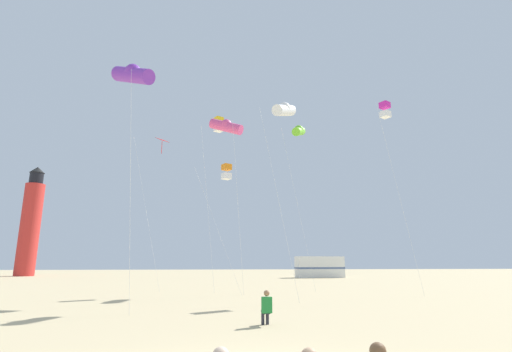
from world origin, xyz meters
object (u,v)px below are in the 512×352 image
at_px(kite_flyer_standing, 266,307).
at_px(kite_box_magenta, 385,110).
at_px(kite_box_orange, 226,172).
at_px(kite_diamond_scarlet, 161,146).
at_px(kite_tube_rainbow, 226,126).
at_px(kite_tube_white, 284,110).
at_px(kite_tube_lime, 299,131).
at_px(lighthouse_distant, 30,223).
at_px(kite_tube_violet, 133,75).
at_px(kite_box_gold, 219,125).
at_px(rv_van_white, 319,267).

bearing_deg(kite_flyer_standing, kite_box_magenta, -135.16).
xyz_separation_m(kite_flyer_standing, kite_box_orange, (-1.00, 14.24, 8.05)).
xyz_separation_m(kite_diamond_scarlet, kite_tube_rainbow, (5.26, -6.16, -0.26)).
xyz_separation_m(kite_tube_white, kite_tube_rainbow, (-3.52, 3.02, -0.12)).
bearing_deg(kite_box_orange, kite_diamond_scarlet, 148.20).
height_order(kite_box_orange, kite_tube_white, kite_tube_white).
xyz_separation_m(kite_box_orange, kite_tube_rainbow, (-0.16, -2.80, 2.59)).
relative_size(kite_tube_lime, kite_tube_rainbow, 1.12).
bearing_deg(kite_diamond_scarlet, kite_box_magenta, -21.84).
height_order(kite_box_orange, lighthouse_distant, lighthouse_distant).
xyz_separation_m(kite_tube_violet, kite_box_magenta, (15.94, 7.87, 2.24)).
bearing_deg(kite_tube_white, kite_box_gold, 122.07).
bearing_deg(kite_diamond_scarlet, kite_box_gold, -30.05).
bearing_deg(kite_box_gold, kite_tube_rainbow, -81.52).
distance_m(kite_tube_lime, kite_box_gold, 6.77).
relative_size(kite_box_magenta, kite_box_gold, 1.01).
distance_m(kite_tube_rainbow, lighthouse_distant, 46.89).
bearing_deg(kite_box_gold, kite_tube_lime, 9.29).
distance_m(kite_diamond_scarlet, kite_box_gold, 5.59).
xyz_separation_m(kite_tube_white, lighthouse_distant, (-32.25, 39.91, -3.54)).
relative_size(kite_tube_white, kite_box_gold, 0.91).
distance_m(kite_diamond_scarlet, kite_tube_violet, 14.59).
bearing_deg(kite_tube_violet, kite_box_gold, 71.09).
bearing_deg(kite_box_magenta, kite_box_gold, 161.75).
distance_m(kite_diamond_scarlet, kite_tube_white, 12.70).
bearing_deg(rv_van_white, kite_diamond_scarlet, -136.85).
bearing_deg(kite_tube_white, kite_tube_lime, 70.58).
bearing_deg(kite_box_magenta, kite_diamond_scarlet, 158.16).
bearing_deg(kite_tube_rainbow, kite_flyer_standing, -84.19).
distance_m(kite_box_magenta, lighthouse_distant, 55.07).
relative_size(kite_box_magenta, lighthouse_distant, 0.79).
distance_m(kite_flyer_standing, kite_tube_white, 13.87).
height_order(kite_box_magenta, kite_tube_white, kite_box_magenta).
height_order(kite_tube_violet, lighthouse_distant, lighthouse_distant).
bearing_deg(kite_tube_violet, kite_tube_lime, 50.24).
bearing_deg(kite_box_magenta, kite_tube_rainbow, 177.44).
relative_size(kite_box_magenta, kite_tube_rainbow, 1.12).
distance_m(kite_diamond_scarlet, kite_box_magenta, 17.97).
bearing_deg(kite_tube_white, kite_diamond_scarlet, 133.72).
distance_m(kite_tube_white, rv_van_white, 33.12).
distance_m(kite_diamond_scarlet, lighthouse_distant, 38.85).
height_order(kite_tube_white, kite_box_gold, kite_box_gold).
bearing_deg(kite_tube_white, kite_tube_rainbow, 139.41).
bearing_deg(kite_tube_rainbow, kite_tube_white, -40.59).
bearing_deg(lighthouse_distant, kite_box_magenta, -43.00).
xyz_separation_m(lighthouse_distant, rv_van_white, (42.50, -10.04, -6.45)).
bearing_deg(kite_flyer_standing, kite_diamond_scarlet, -72.01).
xyz_separation_m(kite_box_orange, kite_tube_white, (3.36, -5.82, 2.71)).
bearing_deg(lighthouse_distant, kite_box_gold, -49.87).
xyz_separation_m(kite_box_magenta, kite_tube_white, (-7.87, -2.51, -1.37)).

